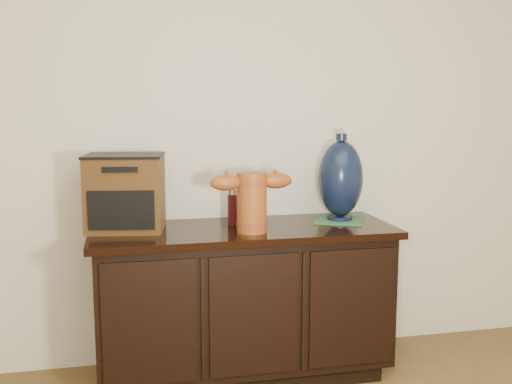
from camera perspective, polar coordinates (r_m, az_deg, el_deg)
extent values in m
plane|color=beige|center=(3.11, -2.26, 7.54)|extent=(4.50, 0.00, 4.50)
cube|color=black|center=(3.13, -1.19, -16.28)|extent=(1.29, 0.45, 0.08)
cube|color=black|center=(3.00, -1.22, -10.03)|extent=(1.40, 0.50, 0.64)
cube|color=black|center=(2.91, -1.24, -3.71)|extent=(1.46, 0.56, 0.03)
cube|color=black|center=(2.71, -10.07, -12.26)|extent=(0.41, 0.01, 0.56)
cube|color=black|center=(2.76, -0.15, -11.69)|extent=(0.41, 0.01, 0.56)
cube|color=black|center=(2.89, 9.09, -10.85)|extent=(0.41, 0.01, 0.56)
cylinder|color=#984B1B|center=(2.77, -0.40, -1.01)|extent=(0.15, 0.15, 0.28)
cylinder|color=#4B1C0E|center=(2.79, -0.40, -3.08)|extent=(0.15, 0.15, 0.03)
cylinder|color=#4B1C0E|center=(2.76, -0.40, 0.89)|extent=(0.15, 0.15, 0.03)
ellipsoid|color=#984B1B|center=(2.73, -2.84, 0.89)|extent=(0.15, 0.08, 0.07)
ellipsoid|color=#984B1B|center=(2.79, 1.98, 1.08)|extent=(0.15, 0.08, 0.07)
cube|color=#442911|center=(2.88, -12.31, -0.14)|extent=(0.39, 0.33, 0.35)
cube|color=black|center=(2.75, -12.72, -1.72)|extent=(0.30, 0.05, 0.18)
cube|color=black|center=(2.86, -12.43, 3.42)|extent=(0.40, 0.34, 0.01)
cube|color=#2D643A|center=(3.09, 7.98, -2.67)|extent=(0.31, 0.31, 0.01)
cylinder|color=black|center=(3.08, 7.98, -2.44)|extent=(0.13, 0.13, 0.02)
ellipsoid|color=black|center=(3.05, 8.06, 1.27)|extent=(0.30, 0.30, 0.38)
cylinder|color=black|center=(3.03, 8.15, 5.21)|extent=(0.05, 0.05, 0.04)
cylinder|color=maroon|center=(2.96, -2.13, -1.66)|extent=(0.06, 0.06, 0.15)
cylinder|color=silver|center=(2.94, -2.14, 0.03)|extent=(0.06, 0.06, 0.03)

